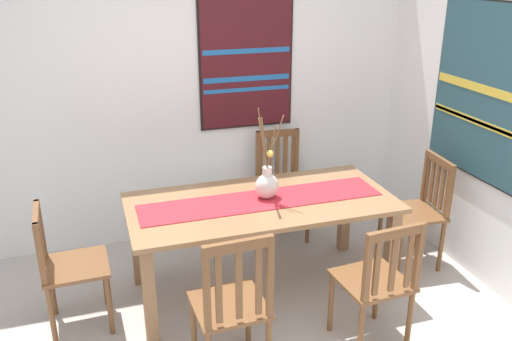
# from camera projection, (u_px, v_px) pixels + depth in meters

# --- Properties ---
(wall_back) EXTENTS (6.40, 0.12, 2.70)m
(wall_back) POSITION_uv_depth(u_px,v_px,m) (206.00, 85.00, 4.63)
(wall_back) COLOR white
(wall_back) RESTS_ON ground_plane
(dining_table) EXTENTS (1.91, 0.91, 0.74)m
(dining_table) POSITION_uv_depth(u_px,v_px,m) (261.00, 213.00, 3.90)
(dining_table) COLOR #8E6642
(dining_table) RESTS_ON ground_plane
(table_runner) EXTENTS (1.75, 0.36, 0.01)m
(table_runner) POSITION_uv_depth(u_px,v_px,m) (261.00, 200.00, 3.86)
(table_runner) COLOR #B7232D
(table_runner) RESTS_ON dining_table
(centerpiece_vase) EXTENTS (0.19, 0.18, 0.70)m
(centerpiece_vase) POSITION_uv_depth(u_px,v_px,m) (267.00, 183.00, 3.85)
(centerpiece_vase) COLOR silver
(centerpiece_vase) RESTS_ON dining_table
(chair_0) EXTENTS (0.45, 0.45, 0.95)m
(chair_0) POSITION_uv_depth(u_px,v_px,m) (281.00, 182.00, 4.81)
(chair_0) COLOR brown
(chair_0) RESTS_ON ground_plane
(chair_1) EXTENTS (0.45, 0.45, 0.91)m
(chair_1) POSITION_uv_depth(u_px,v_px,m) (420.00, 208.00, 4.34)
(chair_1) COLOR brown
(chair_1) RESTS_ON ground_plane
(chair_2) EXTENTS (0.44, 0.44, 0.98)m
(chair_2) POSITION_uv_depth(u_px,v_px,m) (232.00, 305.00, 3.10)
(chair_2) COLOR brown
(chair_2) RESTS_ON ground_plane
(chair_3) EXTENTS (0.43, 0.43, 0.89)m
(chair_3) POSITION_uv_depth(u_px,v_px,m) (67.00, 265.00, 3.55)
(chair_3) COLOR brown
(chair_3) RESTS_ON ground_plane
(chair_4) EXTENTS (0.45, 0.45, 0.92)m
(chair_4) POSITION_uv_depth(u_px,v_px,m) (377.00, 282.00, 3.36)
(chair_4) COLOR brown
(chair_4) RESTS_ON ground_plane
(painting_on_back_wall) EXTENTS (0.83, 0.05, 1.20)m
(painting_on_back_wall) POSITION_uv_depth(u_px,v_px,m) (246.00, 59.00, 4.59)
(painting_on_back_wall) COLOR black
(painting_on_side_wall) EXTENTS (0.05, 1.02, 1.30)m
(painting_on_side_wall) POSITION_uv_depth(u_px,v_px,m) (482.00, 91.00, 3.97)
(painting_on_side_wall) COLOR black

